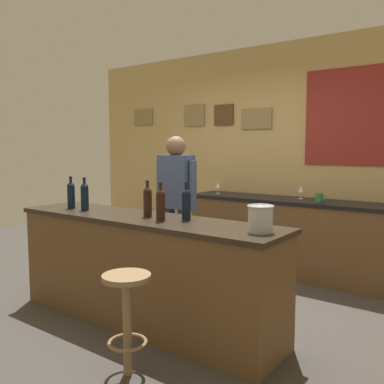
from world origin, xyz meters
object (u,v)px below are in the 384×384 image
bartender (176,201)px  ice_bucket (260,218)px  bar_stool (127,307)px  wine_bottle_c (148,201)px  wine_bottle_b (85,196)px  wine_bottle_e (186,203)px  coffee_mug (320,197)px  wine_glass_a (218,185)px  wine_bottle_a (71,194)px  wine_glass_b (301,190)px  wine_bottle_d (161,204)px

bartender → ice_bucket: bearing=-31.7°
bar_stool → wine_bottle_c: size_ratio=2.22×
wine_bottle_b → wine_bottle_e: bearing=7.4°
wine_bottle_c → coffee_mug: wine_bottle_c is taller
bar_stool → ice_bucket: 1.07m
wine_bottle_c → coffee_mug: 2.12m
wine_bottle_b → wine_glass_a: (0.13, 2.06, -0.05)m
wine_bottle_a → wine_bottle_b: (0.20, -0.00, 0.00)m
wine_bottle_b → wine_bottle_c: (0.71, 0.08, 0.00)m
ice_bucket → wine_bottle_c: bearing=178.9°
coffee_mug → wine_bottle_b: bearing=-125.8°
coffee_mug → wine_bottle_a: bearing=-129.4°
wine_bottle_b → wine_glass_a: wine_bottle_b is taller
wine_bottle_e → coffee_mug: bearing=78.0°
bartender → ice_bucket: (1.46, -0.90, 0.08)m
wine_glass_a → wine_glass_b: 1.08m
wine_bottle_a → wine_glass_b: wine_bottle_a is taller
wine_bottle_b → wine_bottle_e: same height
wine_bottle_b → wine_glass_a: size_ratio=1.97×
wine_bottle_e → bartender: bearing=132.8°
bartender → wine_bottle_e: (0.76, -0.82, 0.12)m
bar_stool → coffee_mug: 2.75m
wine_bottle_e → ice_bucket: 0.71m
ice_bucket → bar_stool: bearing=-131.4°
wine_bottle_c → wine_glass_b: 2.16m
bar_stool → wine_bottle_a: wine_bottle_a is taller
bartender → wine_bottle_e: bartender is taller
wine_bottle_d → wine_glass_b: (0.29, 2.18, -0.05)m
bar_stool → wine_bottle_c: (-0.46, 0.71, 0.60)m
ice_bucket → coffee_mug: (-0.30, 2.00, -0.07)m
wine_bottle_a → ice_bucket: wine_bottle_a is taller
wine_bottle_a → wine_bottle_b: same height
wine_bottle_c → bar_stool: bearing=-57.1°
wine_bottle_a → wine_glass_a: size_ratio=1.97×
ice_bucket → coffee_mug: 2.02m
wine_bottle_d → wine_glass_b: size_ratio=1.97×
wine_bottle_a → wine_bottle_d: bearing=-0.3°
bar_stool → wine_bottle_c: wine_bottle_c is taller
wine_bottle_d → wine_glass_a: size_ratio=1.97×
wine_bottle_a → ice_bucket: bearing=1.5°
wine_bottle_d → wine_bottle_e: size_ratio=1.00×
ice_bucket → coffee_mug: size_ratio=1.50×
wine_bottle_b → wine_bottle_d: bearing=-0.2°
wine_glass_a → coffee_mug: size_ratio=1.24×
bar_stool → bartender: bearing=118.3°
wine_glass_a → coffee_mug: bearing=-0.1°
wine_bottle_a → bar_stool: bearing=-24.8°
wine_bottle_b → ice_bucket: wine_bottle_b is taller
wine_bottle_c → ice_bucket: wine_bottle_c is taller
wine_bottle_a → wine_bottle_d: 1.13m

